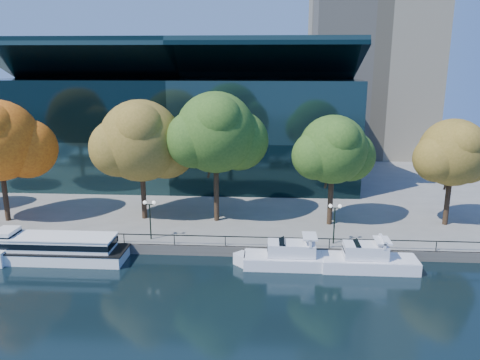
# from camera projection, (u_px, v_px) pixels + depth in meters

# --- Properties ---
(ground) EXTENTS (160.00, 160.00, 0.00)m
(ground) POSITION_uv_depth(u_px,v_px,m) (168.00, 268.00, 42.82)
(ground) COLOR black
(ground) RESTS_ON ground
(promenade) EXTENTS (90.00, 67.08, 1.00)m
(promenade) POSITION_uv_depth(u_px,v_px,m) (214.00, 172.00, 77.88)
(promenade) COLOR slate
(promenade) RESTS_ON ground
(railing) EXTENTS (88.20, 0.08, 0.99)m
(railing) POSITION_uv_depth(u_px,v_px,m) (174.00, 235.00, 45.49)
(railing) COLOR black
(railing) RESTS_ON promenade
(convention_building) EXTENTS (50.00, 24.57, 21.43)m
(convention_building) POSITION_uv_depth(u_px,v_px,m) (184.00, 127.00, 71.70)
(convention_building) COLOR black
(convention_building) RESTS_ON ground
(tour_boat) EXTENTS (15.67, 3.49, 2.97)m
(tour_boat) POSITION_uv_depth(u_px,v_px,m) (47.00, 247.00, 44.28)
(tour_boat) COLOR white
(tour_boat) RESTS_ON ground
(cruiser_near) EXTENTS (10.65, 2.74, 3.09)m
(cruiser_near) POSITION_uv_depth(u_px,v_px,m) (292.00, 257.00, 42.90)
(cruiser_near) COLOR white
(cruiser_near) RESTS_ON ground
(cruiser_far) EXTENTS (9.63, 2.67, 3.14)m
(cruiser_far) POSITION_uv_depth(u_px,v_px,m) (365.00, 259.00, 42.27)
(cruiser_far) COLOR white
(cruiser_far) RESTS_ON ground
(tree_1) EXTENTS (10.99, 9.02, 13.48)m
(tree_1) POSITION_uv_depth(u_px,v_px,m) (0.00, 142.00, 50.40)
(tree_1) COLOR black
(tree_1) RESTS_ON promenade
(tree_2) EXTENTS (11.25, 9.22, 13.43)m
(tree_2) POSITION_uv_depth(u_px,v_px,m) (142.00, 143.00, 51.19)
(tree_2) COLOR black
(tree_2) RESTS_ON promenade
(tree_3) EXTENTS (10.95, 8.98, 14.35)m
(tree_3) POSITION_uv_depth(u_px,v_px,m) (217.00, 134.00, 50.15)
(tree_3) COLOR black
(tree_3) RESTS_ON promenade
(tree_4) EXTENTS (9.14, 7.49, 11.98)m
(tree_4) POSITION_uv_depth(u_px,v_px,m) (334.00, 151.00, 49.40)
(tree_4) COLOR black
(tree_4) RESTS_ON promenade
(tree_5) EXTENTS (8.94, 7.33, 11.60)m
(tree_5) POSITION_uv_depth(u_px,v_px,m) (454.00, 154.00, 49.37)
(tree_5) COLOR black
(tree_5) RESTS_ON promenade
(lamp_1) EXTENTS (1.26, 0.36, 4.03)m
(lamp_1) POSITION_uv_depth(u_px,v_px,m) (150.00, 211.00, 46.35)
(lamp_1) COLOR black
(lamp_1) RESTS_ON promenade
(lamp_2) EXTENTS (1.26, 0.36, 4.03)m
(lamp_2) POSITION_uv_depth(u_px,v_px,m) (335.00, 215.00, 45.24)
(lamp_2) COLOR black
(lamp_2) RESTS_ON promenade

